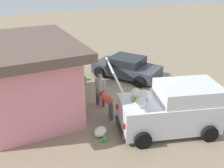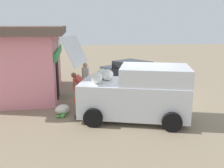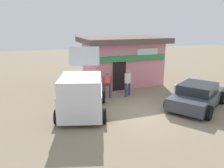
{
  "view_description": "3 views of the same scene",
  "coord_description": "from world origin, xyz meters",
  "px_view_note": "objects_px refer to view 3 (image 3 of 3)",
  "views": [
    {
      "loc": [
        -10.54,
        6.83,
        6.21
      ],
      "look_at": [
        0.27,
        2.23,
        1.01
      ],
      "focal_mm": 42.79,
      "sensor_mm": 36.0,
      "label": 1
    },
    {
      "loc": [
        -11.36,
        2.7,
        3.44
      ],
      "look_at": [
        -0.85,
        1.69,
        0.84
      ],
      "focal_mm": 39.28,
      "sensor_mm": 36.0,
      "label": 2
    },
    {
      "loc": [
        -4.5,
        -9.42,
        4.26
      ],
      "look_at": [
        -0.92,
        2.36,
        0.97
      ],
      "focal_mm": 36.28,
      "sensor_mm": 36.0,
      "label": 3
    }
  ],
  "objects_px": {
    "customer_bending": "(107,83)",
    "storefront_bar": "(122,60)",
    "unloaded_banana_pile": "(86,92)",
    "parked_sedan": "(197,96)",
    "vendor_standing": "(128,81)",
    "delivery_van": "(82,94)",
    "paint_bucket": "(176,88)"
  },
  "relations": [
    {
      "from": "customer_bending",
      "to": "storefront_bar",
      "type": "bearing_deg",
      "value": 57.0
    },
    {
      "from": "customer_bending",
      "to": "unloaded_banana_pile",
      "type": "distance_m",
      "value": 1.54
    },
    {
      "from": "parked_sedan",
      "to": "vendor_standing",
      "type": "bearing_deg",
      "value": 135.47
    },
    {
      "from": "delivery_van",
      "to": "vendor_standing",
      "type": "xyz_separation_m",
      "value": [
        3.07,
        1.91,
        -0.04
      ]
    },
    {
      "from": "parked_sedan",
      "to": "unloaded_banana_pile",
      "type": "xyz_separation_m",
      "value": [
        -5.22,
        3.68,
        -0.43
      ]
    },
    {
      "from": "unloaded_banana_pile",
      "to": "paint_bucket",
      "type": "relative_size",
      "value": 2.36
    },
    {
      "from": "storefront_bar",
      "to": "customer_bending",
      "type": "bearing_deg",
      "value": -123.0
    },
    {
      "from": "paint_bucket",
      "to": "storefront_bar",
      "type": "bearing_deg",
      "value": 131.04
    },
    {
      "from": "delivery_van",
      "to": "vendor_standing",
      "type": "distance_m",
      "value": 3.61
    },
    {
      "from": "delivery_van",
      "to": "paint_bucket",
      "type": "height_order",
      "value": "delivery_van"
    },
    {
      "from": "vendor_standing",
      "to": "unloaded_banana_pile",
      "type": "height_order",
      "value": "vendor_standing"
    },
    {
      "from": "storefront_bar",
      "to": "parked_sedan",
      "type": "bearing_deg",
      "value": -70.42
    },
    {
      "from": "parked_sedan",
      "to": "paint_bucket",
      "type": "xyz_separation_m",
      "value": [
        0.59,
        2.83,
        -0.39
      ]
    },
    {
      "from": "storefront_bar",
      "to": "vendor_standing",
      "type": "xyz_separation_m",
      "value": [
        -0.71,
        -3.16,
        -0.79
      ]
    },
    {
      "from": "delivery_van",
      "to": "paint_bucket",
      "type": "xyz_separation_m",
      "value": [
        6.49,
        1.96,
        -0.79
      ]
    },
    {
      "from": "parked_sedan",
      "to": "paint_bucket",
      "type": "height_order",
      "value": "parked_sedan"
    },
    {
      "from": "storefront_bar",
      "to": "parked_sedan",
      "type": "xyz_separation_m",
      "value": [
        2.11,
        -5.94,
        -1.13
      ]
    },
    {
      "from": "vendor_standing",
      "to": "paint_bucket",
      "type": "height_order",
      "value": "vendor_standing"
    },
    {
      "from": "customer_bending",
      "to": "vendor_standing",
      "type": "bearing_deg",
      "value": -8.5
    },
    {
      "from": "customer_bending",
      "to": "unloaded_banana_pile",
      "type": "xyz_separation_m",
      "value": [
        -1.17,
        0.72,
        -0.69
      ]
    },
    {
      "from": "customer_bending",
      "to": "paint_bucket",
      "type": "distance_m",
      "value": 4.69
    },
    {
      "from": "storefront_bar",
      "to": "customer_bending",
      "type": "distance_m",
      "value": 3.66
    },
    {
      "from": "storefront_bar",
      "to": "delivery_van",
      "type": "height_order",
      "value": "storefront_bar"
    },
    {
      "from": "unloaded_banana_pile",
      "to": "paint_bucket",
      "type": "bearing_deg",
      "value": -8.35
    },
    {
      "from": "storefront_bar",
      "to": "paint_bucket",
      "type": "bearing_deg",
      "value": -48.96
    },
    {
      "from": "vendor_standing",
      "to": "customer_bending",
      "type": "distance_m",
      "value": 1.24
    },
    {
      "from": "parked_sedan",
      "to": "unloaded_banana_pile",
      "type": "relative_size",
      "value": 4.41
    },
    {
      "from": "parked_sedan",
      "to": "vendor_standing",
      "type": "relative_size",
      "value": 2.62
    },
    {
      "from": "storefront_bar",
      "to": "parked_sedan",
      "type": "height_order",
      "value": "storefront_bar"
    },
    {
      "from": "delivery_van",
      "to": "unloaded_banana_pile",
      "type": "height_order",
      "value": "delivery_van"
    },
    {
      "from": "vendor_standing",
      "to": "customer_bending",
      "type": "bearing_deg",
      "value": 171.5
    },
    {
      "from": "unloaded_banana_pile",
      "to": "vendor_standing",
      "type": "bearing_deg",
      "value": -20.69
    }
  ]
}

